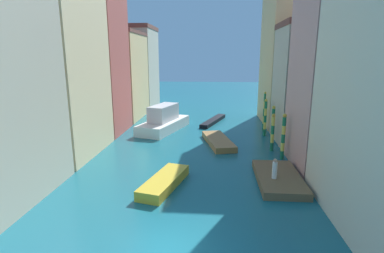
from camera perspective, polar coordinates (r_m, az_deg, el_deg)
ground_plane at (r=38.56m, az=0.96°, el=-0.81°), size 154.00×154.00×0.00m
building_left_1 at (r=31.20m, az=-24.85°, el=10.28°), size 7.55×9.70×16.76m
building_left_2 at (r=39.08m, az=-18.79°, el=13.89°), size 7.55×7.57×20.50m
building_left_3 at (r=47.92m, az=-14.06°, el=9.41°), size 7.55×10.38×12.98m
building_left_4 at (r=57.72m, az=-10.86°, el=10.99°), size 7.55×9.61×14.69m
building_right_1 at (r=27.70m, az=27.43°, el=12.03°), size 7.55×7.70×18.89m
building_right_2 at (r=35.28m, az=22.00°, el=7.57°), size 7.55×7.38×12.88m
building_right_3 at (r=44.36m, az=18.76°, el=13.83°), size 7.55×11.40×20.67m
waterfront_dock at (r=24.09m, az=16.10°, el=-9.40°), size 3.21×6.53×0.57m
person_on_dock at (r=22.99m, az=15.44°, el=-7.83°), size 0.36×0.36×1.51m
mooring_pole_0 at (r=28.66m, az=16.96°, el=-1.76°), size 0.38×0.38×4.31m
mooring_pole_1 at (r=30.98m, az=15.07°, el=-1.01°), size 0.37×0.37×3.83m
mooring_pole_2 at (r=33.55m, az=15.10°, el=0.38°), size 0.37×0.37×4.20m
mooring_pole_3 at (r=36.65m, az=13.75°, el=1.74°), size 0.35×0.35×4.48m
mooring_pole_4 at (r=38.99m, az=13.56°, el=2.83°), size 0.28×0.28×5.04m
vaporetto_white at (r=38.78m, az=-5.40°, el=1.05°), size 5.90×9.66×3.29m
gondola_black at (r=43.41m, az=4.08°, el=1.09°), size 3.66×8.39×0.52m
motorboat_0 at (r=32.91m, az=4.99°, el=-2.77°), size 3.82×7.38×0.61m
motorboat_1 at (r=22.41m, az=-5.27°, el=-10.42°), size 3.15×6.04×0.74m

